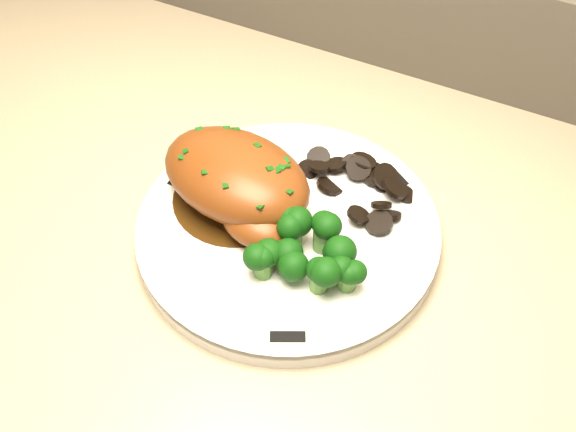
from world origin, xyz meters
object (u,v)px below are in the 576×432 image
at_px(broccoli_florets, 311,254).
at_px(chicken_breast, 239,181).
at_px(counter, 139,427).
at_px(plate, 288,231).

bearing_deg(broccoli_florets, chicken_breast, 156.50).
bearing_deg(chicken_breast, broccoli_florets, -13.47).
xyz_separation_m(counter, broccoli_florets, (0.22, 0.03, 0.45)).
bearing_deg(counter, plate, 17.43).
relative_size(counter, chicken_breast, 13.39).
bearing_deg(broccoli_florets, plate, 137.77).
bearing_deg(broccoli_florets, counter, -173.35).
bearing_deg(chicken_breast, plate, 6.20).
xyz_separation_m(chicken_breast, broccoli_florets, (0.08, -0.04, -0.01)).
height_order(counter, plate, counter).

